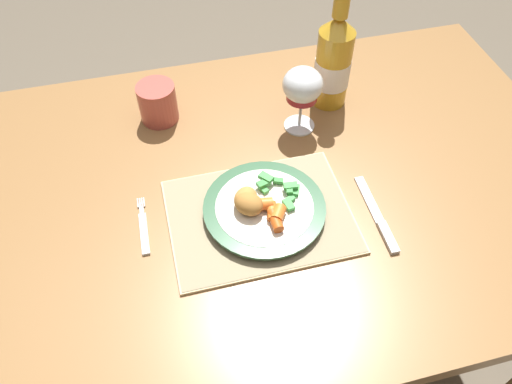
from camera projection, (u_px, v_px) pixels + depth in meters
The scene contains 12 objects.
ground_plane at pixel (261, 337), 1.57m from camera, with size 6.00×6.00×0.00m, color brown.
dining_table at pixel (263, 211), 1.07m from camera, with size 1.35×0.87×0.74m.
placemat at pixel (260, 216), 0.95m from camera, with size 0.34×0.26×0.01m.
dinner_plate at pixel (264, 209), 0.94m from camera, with size 0.23×0.23×0.02m.
breaded_croquettes at pixel (247, 201), 0.92m from camera, with size 0.07×0.08×0.04m.
green_beans_pile at pixel (281, 189), 0.95m from camera, with size 0.08×0.10×0.02m.
glazed_carrots at pixel (272, 212), 0.91m from camera, with size 0.05×0.08×0.02m.
fork at pixel (144, 229), 0.93m from camera, with size 0.02×0.13×0.01m.
table_knife at pixel (379, 220), 0.94m from camera, with size 0.02×0.19×0.01m.
wine_glass at pixel (303, 87), 1.03m from camera, with size 0.08×0.08×0.15m.
bottle at pixel (333, 61), 1.09m from camera, with size 0.08×0.08×0.28m.
drinking_cup at pixel (158, 102), 1.10m from camera, with size 0.08×0.08×0.09m.
Camera 1 is at (-0.17, -0.63, 1.50)m, focal length 35.00 mm.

